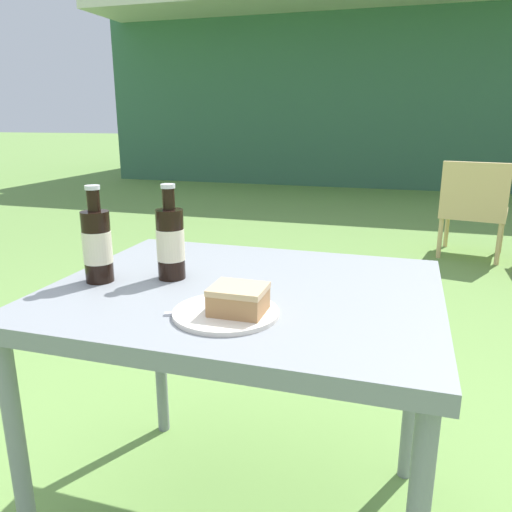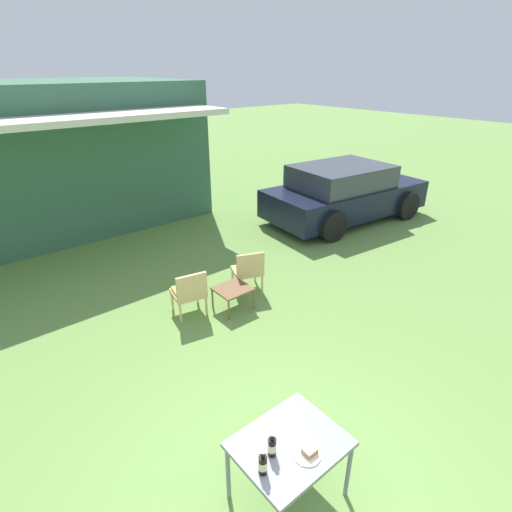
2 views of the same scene
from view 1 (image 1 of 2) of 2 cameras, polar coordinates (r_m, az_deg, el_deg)
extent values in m
cube|color=#38664C|center=(10.25, 13.25, 18.24)|extent=(8.55, 4.25, 3.27)
cylinder|color=tan|center=(4.60, 26.21, 2.30)|extent=(0.04, 0.04, 0.32)
cylinder|color=tan|center=(4.62, 20.97, 2.95)|extent=(0.04, 0.04, 0.32)
cylinder|color=tan|center=(4.21, 25.99, 1.22)|extent=(0.04, 0.04, 0.32)
cylinder|color=tan|center=(4.24, 20.27, 1.93)|extent=(0.04, 0.04, 0.32)
cube|color=tan|center=(4.37, 23.63, 4.57)|extent=(0.56, 0.54, 0.06)
cube|color=tan|center=(4.14, 23.73, 7.13)|extent=(0.48, 0.14, 0.38)
cube|color=gold|center=(4.36, 23.71, 5.27)|extent=(0.50, 0.46, 0.05)
cube|color=gray|center=(1.21, -1.37, -4.41)|extent=(0.92, 0.74, 0.04)
cylinder|color=gray|center=(1.32, -25.31, -21.39)|extent=(0.04, 0.04, 0.66)
cylinder|color=gray|center=(1.78, -10.97, -10.05)|extent=(0.04, 0.04, 0.66)
cylinder|color=gray|center=(1.61, 17.44, -13.55)|extent=(0.04, 0.04, 0.66)
cylinder|color=silver|center=(1.04, -3.45, -6.48)|extent=(0.22, 0.22, 0.01)
cube|color=#AD7A4C|center=(1.02, -2.01, -5.27)|extent=(0.11, 0.09, 0.04)
cube|color=tan|center=(1.01, -2.02, -3.80)|extent=(0.11, 0.10, 0.01)
cylinder|color=black|center=(1.26, -9.74, 1.31)|extent=(0.07, 0.07, 0.18)
cylinder|color=black|center=(1.24, -9.98, 6.45)|extent=(0.03, 0.03, 0.05)
cylinder|color=silver|center=(1.23, -10.05, 7.88)|extent=(0.04, 0.04, 0.01)
cylinder|color=beige|center=(1.26, -9.74, 1.31)|extent=(0.07, 0.07, 0.08)
cylinder|color=black|center=(1.28, -17.67, 1.00)|extent=(0.07, 0.07, 0.18)
cylinder|color=black|center=(1.26, -18.10, 6.05)|extent=(0.03, 0.03, 0.05)
cylinder|color=silver|center=(1.25, -18.22, 7.46)|extent=(0.04, 0.04, 0.01)
cylinder|color=beige|center=(1.28, -17.67, 1.00)|extent=(0.07, 0.07, 0.08)
cube|color=silver|center=(1.05, -5.92, -6.42)|extent=(0.15, 0.08, 0.01)
camera|label=2|loc=(3.29, -105.56, 47.16)|focal=28.00mm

